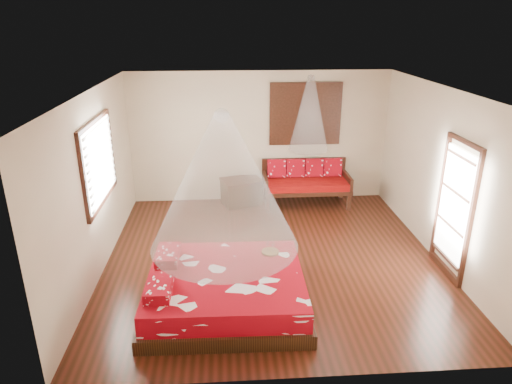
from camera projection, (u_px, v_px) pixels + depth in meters
room at (273, 180)px, 7.20m from camera, size 5.54×5.54×2.84m
bed at (225, 289)px, 6.37m from camera, size 2.27×2.06×0.65m
daybed at (306, 181)px, 9.80m from camera, size 1.84×0.82×0.96m
storage_chest at (241, 192)px, 9.86m from camera, size 0.96×0.82×0.56m
shutter_panel at (305, 114)px, 9.62m from camera, size 1.52×0.06×1.32m
window_left at (99, 162)px, 7.11m from camera, size 0.10×1.74×1.34m
glazed_door at (454, 210)px, 6.94m from camera, size 0.08×1.02×2.16m
wine_tray at (270, 249)px, 6.83m from camera, size 0.26×0.26×0.21m
mosquito_net_main at (223, 182)px, 5.80m from camera, size 1.96×1.96×1.80m
mosquito_net_daybed at (310, 114)px, 9.15m from camera, size 0.80×0.80×1.50m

